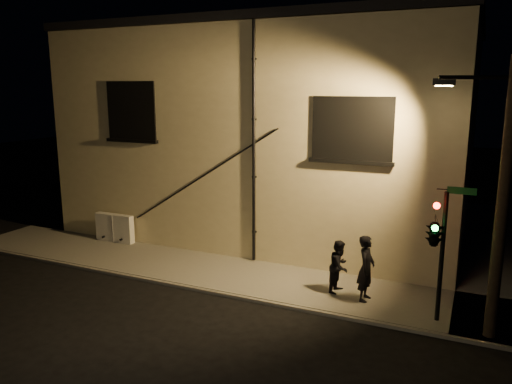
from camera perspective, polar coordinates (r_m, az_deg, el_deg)
The scene contains 8 objects.
ground at distance 15.13m, azimuth 1.39°, elevation -12.62°, with size 90.00×90.00×0.00m, color black.
sidewalk at distance 18.63m, azimuth 10.24°, elevation -7.79°, with size 21.00×16.00×0.12m.
building at distance 23.31m, azimuth 3.32°, elevation 7.27°, with size 16.20×12.23×8.80m.
utility_cabinet at distance 21.07m, azimuth -15.84°, elevation -3.95°, with size 1.73×0.29×1.14m, color white.
pedestrian_a at distance 15.05m, azimuth 12.47°, elevation -8.50°, with size 0.72×0.47×1.96m, color black.
pedestrian_b at distance 15.55m, azimuth 9.51°, elevation -8.37°, with size 0.79×0.62×1.63m, color black.
traffic_signal at distance 13.78m, azimuth 19.78°, elevation -4.28°, with size 1.32×2.18×3.68m.
streetlamp_pole at distance 13.32m, azimuth 25.99°, elevation -0.35°, with size 2.02×1.39×7.00m.
Camera 1 is at (5.36, -12.68, 6.28)m, focal length 35.00 mm.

